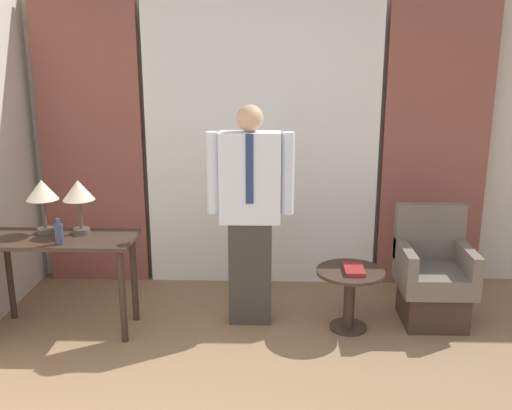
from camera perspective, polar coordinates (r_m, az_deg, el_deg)
wall_back at (r=5.24m, az=0.62°, el=6.85°), size 10.00×0.06×2.70m
curtain_sheer_center at (r=5.12m, az=0.59°, el=5.98°), size 2.07×0.06×2.58m
curtain_drape_left at (r=5.37m, az=-16.14°, el=5.83°), size 0.92×0.06×2.58m
curtain_drape_right at (r=5.31m, az=17.50°, el=5.63°), size 0.92×0.06×2.58m
desk at (r=4.56m, az=-18.95°, el=-4.65°), size 1.12×0.48×0.75m
table_lamp_left at (r=4.58m, az=-20.60°, el=1.12°), size 0.24×0.24×0.42m
table_lamp_right at (r=4.48m, az=-17.33°, el=1.11°), size 0.24×0.24×0.42m
bottle_near_edge at (r=4.33m, az=-19.11°, el=-2.72°), size 0.06×0.06×0.19m
person at (r=4.36m, az=-0.59°, el=-0.37°), size 0.67×0.22×1.73m
armchair at (r=4.77m, az=17.24°, el=-7.12°), size 0.55×0.56×0.92m
side_table at (r=4.49m, az=9.35°, el=-8.28°), size 0.52×0.52×0.49m
book at (r=4.41m, az=9.76°, el=-6.36°), size 0.15×0.25×0.03m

